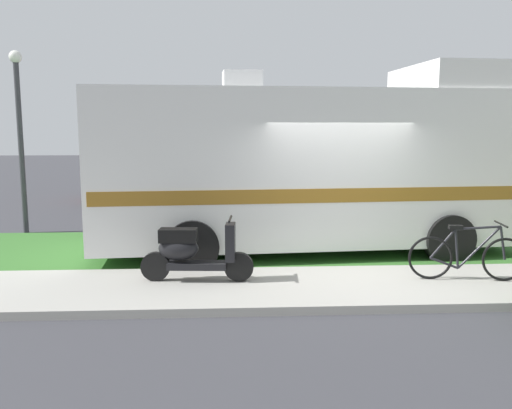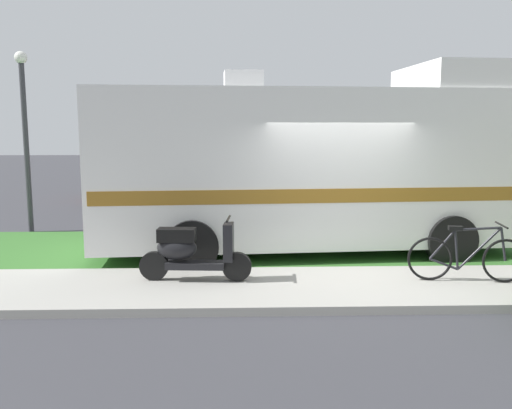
{
  "view_description": "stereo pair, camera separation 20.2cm",
  "coord_description": "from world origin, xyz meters",
  "px_view_note": "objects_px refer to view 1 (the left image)",
  "views": [
    {
      "loc": [
        -1.91,
        -8.73,
        2.4
      ],
      "look_at": [
        -1.42,
        0.3,
        1.1
      ],
      "focal_mm": 37.16,
      "sensor_mm": 36.0,
      "label": 1
    },
    {
      "loc": [
        -1.71,
        -8.73,
        2.4
      ],
      "look_at": [
        -1.42,
        0.3,
        1.1
      ],
      "focal_mm": 37.16,
      "sensor_mm": 36.0,
      "label": 2
    }
  ],
  "objects_px": {
    "street_lamp_post": "(20,124)",
    "motorhome_rv": "(309,165)",
    "pickup_truck_near": "(315,178)",
    "pickup_truck_far": "(194,170)",
    "scooter": "(193,251)",
    "bicycle": "(467,256)"
  },
  "relations": [
    {
      "from": "street_lamp_post",
      "to": "motorhome_rv",
      "type": "bearing_deg",
      "value": -20.07
    },
    {
      "from": "pickup_truck_near",
      "to": "pickup_truck_far",
      "type": "relative_size",
      "value": 0.92
    },
    {
      "from": "scooter",
      "to": "pickup_truck_far",
      "type": "xyz_separation_m",
      "value": [
        -0.62,
        10.5,
        0.42
      ]
    },
    {
      "from": "pickup_truck_far",
      "to": "bicycle",
      "type": "bearing_deg",
      "value": -65.97
    },
    {
      "from": "scooter",
      "to": "street_lamp_post",
      "type": "distance_m",
      "value": 6.44
    },
    {
      "from": "street_lamp_post",
      "to": "pickup_truck_near",
      "type": "bearing_deg",
      "value": 20.53
    },
    {
      "from": "scooter",
      "to": "street_lamp_post",
      "type": "height_order",
      "value": "street_lamp_post"
    },
    {
      "from": "motorhome_rv",
      "to": "scooter",
      "type": "relative_size",
      "value": 4.65
    },
    {
      "from": "motorhome_rv",
      "to": "street_lamp_post",
      "type": "height_order",
      "value": "street_lamp_post"
    },
    {
      "from": "motorhome_rv",
      "to": "pickup_truck_near",
      "type": "height_order",
      "value": "motorhome_rv"
    },
    {
      "from": "pickup_truck_far",
      "to": "pickup_truck_near",
      "type": "bearing_deg",
      "value": -41.95
    },
    {
      "from": "motorhome_rv",
      "to": "pickup_truck_far",
      "type": "relative_size",
      "value": 1.42
    },
    {
      "from": "bicycle",
      "to": "street_lamp_post",
      "type": "xyz_separation_m",
      "value": [
        -8.28,
        4.72,
        2.01
      ]
    },
    {
      "from": "scooter",
      "to": "pickup_truck_near",
      "type": "distance_m",
      "value": 7.84
    },
    {
      "from": "pickup_truck_near",
      "to": "street_lamp_post",
      "type": "relative_size",
      "value": 1.25
    },
    {
      "from": "motorhome_rv",
      "to": "pickup_truck_near",
      "type": "bearing_deg",
      "value": 79.26
    },
    {
      "from": "pickup_truck_far",
      "to": "street_lamp_post",
      "type": "relative_size",
      "value": 1.36
    },
    {
      "from": "pickup_truck_far",
      "to": "scooter",
      "type": "bearing_deg",
      "value": -86.61
    },
    {
      "from": "scooter",
      "to": "pickup_truck_far",
      "type": "relative_size",
      "value": 0.3
    },
    {
      "from": "motorhome_rv",
      "to": "pickup_truck_near",
      "type": "xyz_separation_m",
      "value": [
        0.94,
        4.96,
        -0.71
      ]
    },
    {
      "from": "pickup_truck_near",
      "to": "pickup_truck_far",
      "type": "bearing_deg",
      "value": 138.05
    },
    {
      "from": "pickup_truck_far",
      "to": "street_lamp_post",
      "type": "bearing_deg",
      "value": -120.55
    }
  ]
}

